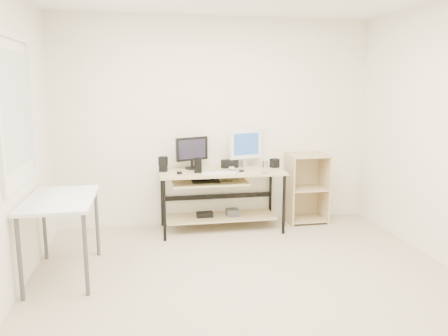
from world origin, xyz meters
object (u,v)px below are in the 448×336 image
shelf_unit (305,187)px  audio_controller (198,165)px  desk (219,187)px  white_imac (246,145)px  black_monitor (192,151)px  side_table (61,206)px

shelf_unit → audio_controller: (-1.44, -0.26, 0.39)m
desk → shelf_unit: bearing=7.8°
white_imac → audio_controller: (-0.65, -0.30, -0.19)m
desk → white_imac: white_imac is taller
white_imac → shelf_unit: bearing=-21.3°
black_monitor → audio_controller: size_ratio=2.30×
side_table → audio_controller: size_ratio=5.61×
side_table → black_monitor: (1.34, 1.22, 0.30)m
side_table → shelf_unit: shelf_unit is taller
desk → white_imac: size_ratio=3.12×
desk → black_monitor: 0.56m
audio_controller → white_imac: bearing=38.3°
black_monitor → shelf_unit: bearing=-24.0°
shelf_unit → black_monitor: 1.58m
black_monitor → audio_controller: (0.04, -0.26, -0.14)m
shelf_unit → audio_controller: 1.52m
shelf_unit → audio_controller: bearing=-169.8°
white_imac → audio_controller: size_ratio=2.70×
black_monitor → white_imac: white_imac is taller
shelf_unit → white_imac: 0.98m
desk → white_imac: bearing=28.0°
black_monitor → desk: bearing=-51.5°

